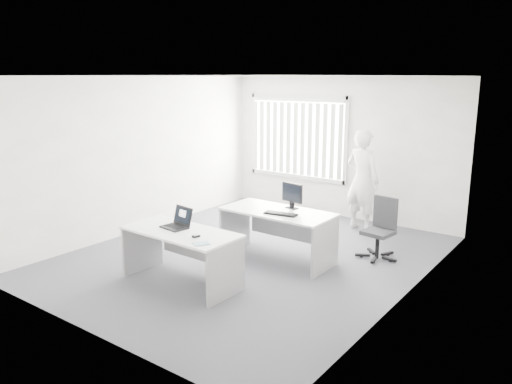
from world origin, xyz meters
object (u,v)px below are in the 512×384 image
Objects in this scene: office_chair at (379,239)px; monitor at (292,196)px; desk_far at (277,224)px; laptop at (174,218)px; desk_near at (181,245)px; person at (362,180)px.

monitor is at bearing -138.43° from office_chair.
laptop is (-0.69, -1.51, 0.33)m from desk_far.
desk_far is 1.63m from office_chair.
office_chair is 1.54m from monitor.
office_chair is at bearing 60.19° from laptop.
office_chair is (1.24, 1.02, -0.27)m from desk_far.
office_chair is at bearing 56.40° from desk_near.
desk_near is 1.64m from desk_far.
person reaches higher than monitor.
desk_far is at bearing -132.85° from office_chair.
laptop is at bearing -104.67° from monitor.
desk_near is 4.69× the size of laptop.
person reaches higher than desk_far.
desk_near is at bearing -100.21° from monitor.
person is 3.88m from laptop.
desk_far is 4.35× the size of monitor.
desk_near is at bearing -4.10° from laptop.
monitor is (-1.14, -0.77, 0.69)m from office_chair.
desk_far is 1.81× the size of office_chair.
monitor is at bearing 93.68° from person.
desk_far is 2.28m from person.
monitor reaches higher than desk_far.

